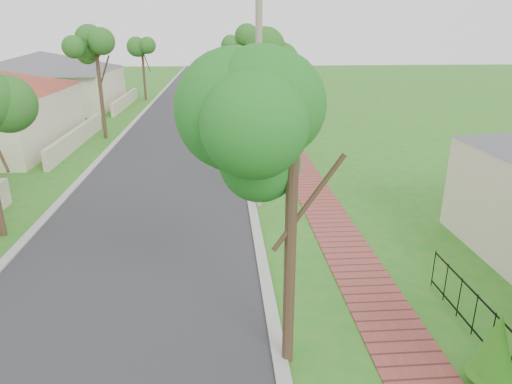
{
  "coord_description": "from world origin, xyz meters",
  "views": [
    {
      "loc": [
        -0.38,
        -5.92,
        6.25
      ],
      "look_at": [
        0.61,
        7.34,
        1.5
      ],
      "focal_mm": 32.0,
      "sensor_mm": 36.0,
      "label": 1
    }
  ],
  "objects_px": {
    "near_tree": "(293,149)",
    "utility_pole": "(259,86)",
    "parked_car_white": "(227,89)",
    "parked_car_red": "(231,99)"
  },
  "relations": [
    {
      "from": "parked_car_red",
      "to": "utility_pole",
      "type": "xyz_separation_m",
      "value": [
        0.5,
        -22.64,
        3.64
      ]
    },
    {
      "from": "near_tree",
      "to": "utility_pole",
      "type": "bearing_deg",
      "value": 89.33
    },
    {
      "from": "parked_car_red",
      "to": "parked_car_white",
      "type": "distance_m",
      "value": 6.77
    },
    {
      "from": "near_tree",
      "to": "parked_car_white",
      "type": "bearing_deg",
      "value": 90.95
    },
    {
      "from": "near_tree",
      "to": "utility_pole",
      "type": "distance_m",
      "value": 8.5
    },
    {
      "from": "parked_car_white",
      "to": "near_tree",
      "type": "distance_m",
      "value": 38.08
    },
    {
      "from": "parked_car_red",
      "to": "near_tree",
      "type": "bearing_deg",
      "value": -93.72
    },
    {
      "from": "parked_car_white",
      "to": "utility_pole",
      "type": "bearing_deg",
      "value": -88.35
    },
    {
      "from": "near_tree",
      "to": "parked_car_red",
      "type": "bearing_deg",
      "value": 90.74
    },
    {
      "from": "parked_car_red",
      "to": "utility_pole",
      "type": "height_order",
      "value": "utility_pole"
    }
  ]
}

